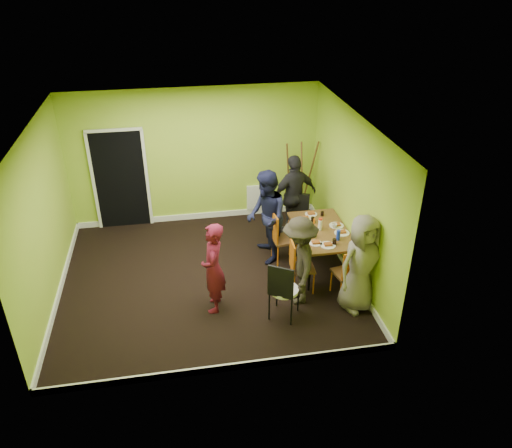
{
  "coord_description": "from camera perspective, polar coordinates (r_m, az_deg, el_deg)",
  "views": [
    {
      "loc": [
        -0.43,
        -7.22,
        5.1
      ],
      "look_at": [
        0.85,
        0.0,
        1.0
      ],
      "focal_mm": 35.0,
      "sensor_mm": 36.0,
      "label": 1
    }
  ],
  "objects": [
    {
      "name": "chair_left_far",
      "position": [
        8.97,
        2.77,
        -1.28
      ],
      "size": [
        0.45,
        0.45,
        0.99
      ],
      "rotation": [
        0.0,
        0.0,
        -1.47
      ],
      "color": "orange",
      "rests_on": "ground"
    },
    {
      "name": "chair_bentwood",
      "position": [
        7.63,
        3.1,
        -7.35
      ],
      "size": [
        0.54,
        0.55,
        1.02
      ],
      "rotation": [
        0.0,
        0.0,
        -0.54
      ],
      "color": "black",
      "rests_on": "ground"
    },
    {
      "name": "plate_far_back",
      "position": [
        9.29,
        6.32,
        1.12
      ],
      "size": [
        0.23,
        0.23,
        0.01
      ],
      "primitive_type": "cylinder",
      "color": "white",
      "rests_on": "dining_table"
    },
    {
      "name": "person_front_end",
      "position": [
        7.87,
        11.91,
        -4.45
      ],
      "size": [
        0.93,
        0.75,
        1.64
      ],
      "primitive_type": "imported",
      "rotation": [
        0.0,
        0.0,
        0.32
      ],
      "color": "gray",
      "rests_on": "ground"
    },
    {
      "name": "plate_near_right",
      "position": [
        8.39,
        6.84,
        -2.21
      ],
      "size": [
        0.22,
        0.22,
        0.01
      ],
      "primitive_type": "cylinder",
      "color": "white",
      "rests_on": "dining_table"
    },
    {
      "name": "person_back_end",
      "position": [
        9.78,
        4.38,
        3.24
      ],
      "size": [
        1.06,
        0.68,
        1.67
      ],
      "primitive_type": "imported",
      "rotation": [
        0.0,
        0.0,
        3.45
      ],
      "color": "black",
      "rests_on": "ground"
    },
    {
      "name": "chair_left_near",
      "position": [
        8.28,
        4.84,
        -4.54
      ],
      "size": [
        0.4,
        0.4,
        0.92
      ],
      "rotation": [
        0.0,
        0.0,
        -1.62
      ],
      "color": "orange",
      "rests_on": "ground"
    },
    {
      "name": "glass_front",
      "position": [
        8.4,
        8.95,
        -2.02
      ],
      "size": [
        0.07,
        0.07,
        0.1
      ],
      "primitive_type": "cylinder",
      "color": "black",
      "rests_on": "dining_table"
    },
    {
      "name": "plate_wall_back",
      "position": [
        8.97,
        9.18,
        -0.18
      ],
      "size": [
        0.26,
        0.26,
        0.01
      ],
      "primitive_type": "cylinder",
      "color": "white",
      "rests_on": "dining_table"
    },
    {
      "name": "plate_near_left",
      "position": [
        9.12,
        5.62,
        0.59
      ],
      "size": [
        0.22,
        0.22,
        0.01
      ],
      "primitive_type": "cylinder",
      "color": "white",
      "rests_on": "dining_table"
    },
    {
      "name": "dining_table",
      "position": [
        8.85,
        7.49,
        -0.96
      ],
      "size": [
        0.9,
        1.5,
        0.75
      ],
      "color": "black",
      "rests_on": "ground"
    },
    {
      "name": "cup_a",
      "position": [
        8.56,
        6.38,
        -1.16
      ],
      "size": [
        0.13,
        0.13,
        0.11
      ],
      "primitive_type": "imported",
      "color": "white",
      "rests_on": "dining_table"
    },
    {
      "name": "person_left_near",
      "position": [
        7.92,
        4.97,
        -4.22
      ],
      "size": [
        0.65,
        1.03,
        1.51
      ],
      "primitive_type": "imported",
      "rotation": [
        0.0,
        0.0,
        -1.66
      ],
      "color": "black",
      "rests_on": "ground"
    },
    {
      "name": "easel",
      "position": [
        10.44,
        5.02,
        5.02
      ],
      "size": [
        0.69,
        0.64,
        1.71
      ],
      "color": "brown",
      "rests_on": "ground"
    },
    {
      "name": "orange_bottle",
      "position": [
        8.99,
        6.67,
        0.33
      ],
      "size": [
        0.03,
        0.03,
        0.09
      ],
      "primitive_type": "cylinder",
      "color": "orange",
      "rests_on": "dining_table"
    },
    {
      "name": "glass_mid",
      "position": [
        9.01,
        6.48,
        0.5
      ],
      "size": [
        0.06,
        0.06,
        0.1
      ],
      "primitive_type": "cylinder",
      "color": "black",
      "rests_on": "dining_table"
    },
    {
      "name": "cup_b",
      "position": [
        8.88,
        8.96,
        -0.23
      ],
      "size": [
        0.09,
        0.09,
        0.09
      ],
      "primitive_type": "imported",
      "color": "white",
      "rests_on": "dining_table"
    },
    {
      "name": "plate_far_front",
      "position": [
        8.37,
        8.22,
        -2.43
      ],
      "size": [
        0.26,
        0.26,
        0.01
      ],
      "primitive_type": "cylinder",
      "color": "white",
      "rests_on": "dining_table"
    },
    {
      "name": "room_walls",
      "position": [
        8.36,
        -5.99,
        -0.47
      ],
      "size": [
        5.04,
        4.54,
        2.82
      ],
      "color": "#99C432",
      "rests_on": "ground"
    },
    {
      "name": "chair_back_end",
      "position": [
        9.75,
        4.94,
        1.87
      ],
      "size": [
        0.51,
        0.54,
        0.91
      ],
      "rotation": [
        0.0,
        0.0,
        2.75
      ],
      "color": "orange",
      "rests_on": "ground"
    },
    {
      "name": "blue_bottle",
      "position": [
        8.51,
        9.38,
        -1.26
      ],
      "size": [
        0.07,
        0.07,
        0.18
      ],
      "primitive_type": "cylinder",
      "color": "#1935C2",
      "rests_on": "dining_table"
    },
    {
      "name": "thermos",
      "position": [
        8.77,
        7.34,
        -0.09
      ],
      "size": [
        0.07,
        0.07,
        0.2
      ],
      "primitive_type": "cylinder",
      "color": "white",
      "rests_on": "dining_table"
    },
    {
      "name": "chair_front_end",
      "position": [
        8.21,
        10.54,
        -5.28
      ],
      "size": [
        0.45,
        0.45,
        0.93
      ],
      "rotation": [
        0.0,
        0.0,
        0.18
      ],
      "color": "orange",
      "rests_on": "ground"
    },
    {
      "name": "person_standing",
      "position": [
        7.74,
        -4.9,
        -5.05
      ],
      "size": [
        0.44,
        0.6,
        1.51
      ],
      "primitive_type": "imported",
      "rotation": [
        0.0,
        0.0,
        -1.72
      ],
      "color": "maroon",
      "rests_on": "ground"
    },
    {
      "name": "plate_wall_front",
      "position": [
        8.76,
        9.79,
        -1.01
      ],
      "size": [
        0.26,
        0.26,
        0.01
      ],
      "primitive_type": "cylinder",
      "color": "white",
      "rests_on": "dining_table"
    },
    {
      "name": "person_left_far",
      "position": [
        8.9,
        1.18,
        0.78
      ],
      "size": [
        0.66,
        0.85,
        1.73
      ],
      "primitive_type": "imported",
      "rotation": [
        0.0,
        0.0,
        -1.57
      ],
      "color": "#161837",
      "rests_on": "ground"
    },
    {
      "name": "ground",
      "position": [
        8.85,
        -5.48,
        -6.16
      ],
      "size": [
        5.0,
        5.0,
        0.0
      ],
      "primitive_type": "plane",
      "color": "black",
      "rests_on": "ground"
    },
    {
      "name": "glass_back",
      "position": [
        9.26,
        7.57,
        1.18
      ],
      "size": [
        0.06,
        0.06,
        0.09
      ],
      "primitive_type": "cylinder",
      "color": "black",
      "rests_on": "dining_table"
    }
  ]
}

